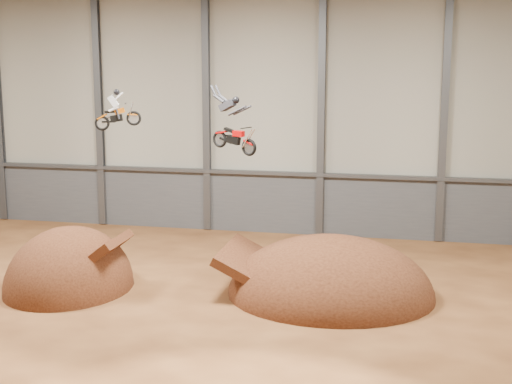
% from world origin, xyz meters
% --- Properties ---
extents(floor, '(40.00, 40.00, 0.00)m').
position_xyz_m(floor, '(0.00, 0.00, 0.00)').
color(floor, '#522D16').
rests_on(floor, ground).
extents(back_wall, '(40.00, 0.10, 14.00)m').
position_xyz_m(back_wall, '(0.00, 15.00, 7.00)').
color(back_wall, '#A4A191').
rests_on(back_wall, ground).
extents(lower_band_back, '(39.80, 0.18, 3.50)m').
position_xyz_m(lower_band_back, '(0.00, 14.90, 1.75)').
color(lower_band_back, '#4A4D51').
rests_on(lower_band_back, ground).
extents(steel_rail, '(39.80, 0.35, 0.20)m').
position_xyz_m(steel_rail, '(0.00, 14.75, 3.55)').
color(steel_rail, '#47494F').
rests_on(steel_rail, lower_band_back).
extents(steel_column_1, '(0.40, 0.36, 13.90)m').
position_xyz_m(steel_column_1, '(-10.00, 14.80, 7.00)').
color(steel_column_1, '#47494F').
rests_on(steel_column_1, ground).
extents(steel_column_2, '(0.40, 0.36, 13.90)m').
position_xyz_m(steel_column_2, '(-3.33, 14.80, 7.00)').
color(steel_column_2, '#47494F').
rests_on(steel_column_2, ground).
extents(steel_column_3, '(0.40, 0.36, 13.90)m').
position_xyz_m(steel_column_3, '(3.33, 14.80, 7.00)').
color(steel_column_3, '#47494F').
rests_on(steel_column_3, ground).
extents(steel_column_4, '(0.40, 0.36, 13.90)m').
position_xyz_m(steel_column_4, '(10.00, 14.80, 7.00)').
color(steel_column_4, '#47494F').
rests_on(steel_column_4, ground).
extents(takeoff_ramp, '(5.52, 6.36, 5.52)m').
position_xyz_m(takeoff_ramp, '(-6.34, 2.91, 0.00)').
color(takeoff_ramp, '#37190D').
rests_on(takeoff_ramp, ground).
extents(landing_ramp, '(8.88, 7.86, 5.12)m').
position_xyz_m(landing_ramp, '(5.10, 4.36, 0.00)').
color(landing_ramp, '#37190D').
rests_on(landing_ramp, ground).
extents(fmx_rider_a, '(2.35, 1.41, 2.06)m').
position_xyz_m(fmx_rider_a, '(-4.08, 3.76, 8.00)').
color(fmx_rider_a, '#C55B0A').
extents(fmx_rider_b, '(3.48, 2.14, 3.05)m').
position_xyz_m(fmx_rider_b, '(0.83, 4.36, 7.44)').
color(fmx_rider_b, '#AA0506').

